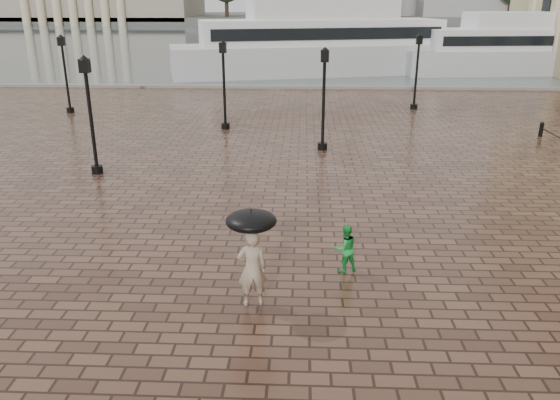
% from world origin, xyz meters
% --- Properties ---
extents(ground, '(300.00, 300.00, 0.00)m').
position_xyz_m(ground, '(0.00, 0.00, 0.00)').
color(ground, '#3D251B').
rests_on(ground, ground).
extents(harbour_water, '(240.00, 240.00, 0.00)m').
position_xyz_m(harbour_water, '(0.00, 92.00, 0.00)').
color(harbour_water, '#434E51').
rests_on(harbour_water, ground).
extents(quay_edge, '(80.00, 0.60, 0.30)m').
position_xyz_m(quay_edge, '(0.00, 32.00, 0.00)').
color(quay_edge, slate).
rests_on(quay_edge, ground).
extents(far_shore, '(300.00, 60.00, 2.00)m').
position_xyz_m(far_shore, '(0.00, 160.00, 1.00)').
color(far_shore, '#4C4C47').
rests_on(far_shore, ground).
extents(street_lamps, '(21.44, 14.44, 4.40)m').
position_xyz_m(street_lamps, '(-1.60, 17.60, 2.33)').
color(street_lamps, black).
rests_on(street_lamps, ground).
extents(adult_pedestrian, '(0.73, 0.55, 1.80)m').
position_xyz_m(adult_pedestrian, '(1.03, 0.43, 0.90)').
color(adult_pedestrian, tan).
rests_on(adult_pedestrian, ground).
extents(child_pedestrian, '(0.75, 0.68, 1.25)m').
position_xyz_m(child_pedestrian, '(3.20, 2.13, 0.63)').
color(child_pedestrian, green).
rests_on(child_pedestrian, ground).
extents(ferry_near, '(27.61, 13.07, 8.81)m').
position_xyz_m(ferry_near, '(3.64, 40.98, 2.65)').
color(ferry_near, '#BBBBBB').
rests_on(ferry_near, ground).
extents(ferry_far, '(22.85, 7.93, 7.34)m').
position_xyz_m(ferry_far, '(22.16, 41.99, 2.21)').
color(ferry_far, '#BBBBBB').
rests_on(ferry_far, ground).
extents(umbrella, '(1.10, 1.10, 1.17)m').
position_xyz_m(umbrella, '(1.03, 0.43, 2.04)').
color(umbrella, black).
rests_on(umbrella, ground).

